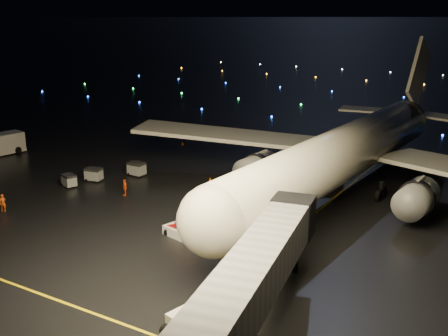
% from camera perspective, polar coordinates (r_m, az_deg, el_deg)
% --- Properties ---
extents(lane_centre, '(0.25, 80.00, 0.02)m').
position_cam_1_polar(lane_centre, '(58.60, 8.53, -5.15)').
color(lane_centre, '#E1C007').
rests_on(lane_centre, ground).
extents(airliner, '(62.76, 60.01, 16.76)m').
position_cam_1_polar(airliner, '(66.70, 13.22, 4.73)').
color(airliner, silver).
rests_on(airliner, ground).
extents(pushback_tug, '(4.09, 2.76, 1.78)m').
position_cam_1_polar(pushback_tug, '(38.66, -3.02, -15.50)').
color(pushback_tug, silver).
rests_on(pushback_tug, ground).
extents(belt_loader, '(6.03, 3.00, 2.82)m').
position_cam_1_polar(belt_loader, '(53.21, -4.32, -5.65)').
color(belt_loader, silver).
rests_on(belt_loader, ground).
extents(service_truck, '(4.03, 8.79, 3.12)m').
position_cam_1_polar(service_truck, '(88.49, -21.79, 2.25)').
color(service_truck, silver).
rests_on(service_truck, ground).
extents(crew_a, '(0.82, 0.77, 1.89)m').
position_cam_1_polar(crew_a, '(64.34, -21.56, -3.30)').
color(crew_a, '#F15116').
rests_on(crew_a, ground).
extents(crew_c, '(1.18, 1.10, 1.95)m').
position_cam_1_polar(crew_c, '(65.66, -10.05, -1.96)').
color(crew_c, '#F15116').
rests_on(crew_c, ground).
extents(safety_cone_0, '(0.48, 0.48, 0.53)m').
position_cam_1_polar(safety_cone_0, '(64.85, 2.11, -2.61)').
color(safety_cone_0, '#F75C05').
rests_on(safety_cone_0, ground).
extents(safety_cone_1, '(0.55, 0.55, 0.50)m').
position_cam_1_polar(safety_cone_1, '(69.35, 6.49, -1.45)').
color(safety_cone_1, '#F75C05').
rests_on(safety_cone_1, ground).
extents(safety_cone_2, '(0.50, 0.50, 0.44)m').
position_cam_1_polar(safety_cone_2, '(70.32, -1.40, -1.12)').
color(safety_cone_2, '#F75C05').
rests_on(safety_cone_2, ground).
extents(safety_cone_3, '(0.45, 0.45, 0.47)m').
position_cam_1_polar(safety_cone_3, '(88.58, -4.23, 2.51)').
color(safety_cone_3, '#F75C05').
rests_on(safety_cone_3, ground).
extents(taxiway_lights, '(164.00, 92.00, 0.36)m').
position_cam_1_polar(taxiway_lights, '(146.88, 18.00, 7.24)').
color(taxiway_lights, black).
rests_on(taxiway_lights, ground).
extents(baggage_cart_0, '(2.19, 1.73, 1.66)m').
position_cam_1_polar(baggage_cart_0, '(71.88, -13.09, -0.65)').
color(baggage_cart_0, gray).
rests_on(baggage_cart_0, ground).
extents(baggage_cart_1, '(2.15, 1.55, 1.78)m').
position_cam_1_polar(baggage_cart_1, '(73.06, -8.87, -0.10)').
color(baggage_cart_1, gray).
rests_on(baggage_cart_1, ground).
extents(baggage_cart_2, '(2.11, 1.78, 1.52)m').
position_cam_1_polar(baggage_cart_2, '(70.38, -15.47, -1.25)').
color(baggage_cart_2, gray).
rests_on(baggage_cart_2, ground).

